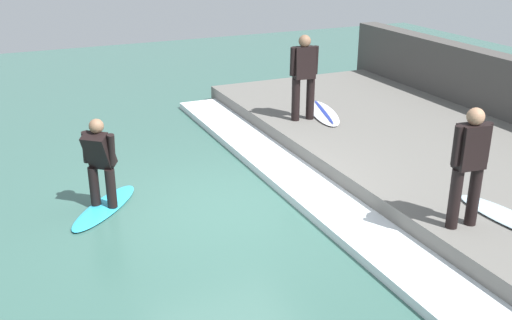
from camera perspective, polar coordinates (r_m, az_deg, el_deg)
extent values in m
plane|color=#386056|center=(9.27, -2.79, -4.49)|extent=(28.00, 28.00, 0.00)
cube|color=#66635E|center=(11.19, 16.85, 0.31)|extent=(4.40, 11.37, 0.37)
cube|color=silver|center=(9.78, 4.86, -2.65)|extent=(0.90, 10.80, 0.13)
ellipsoid|color=#2DADD1|center=(9.47, -14.21, -4.38)|extent=(1.45, 1.59, 0.06)
cylinder|color=black|center=(9.40, -15.15, -2.41)|extent=(0.15, 0.15, 0.61)
cylinder|color=black|center=(9.26, -13.64, -2.63)|extent=(0.15, 0.15, 0.61)
cube|color=black|center=(9.11, -14.74, 0.87)|extent=(0.54, 0.55, 0.61)
sphere|color=#846047|center=(8.99, -14.97, 3.14)|extent=(0.22, 0.22, 0.22)
cylinder|color=black|center=(9.21, -15.89, 1.19)|extent=(0.11, 0.19, 0.51)
cylinder|color=black|center=(9.00, -13.60, 0.94)|extent=(0.11, 0.19, 0.51)
cylinder|color=black|center=(12.14, 5.19, 5.86)|extent=(0.17, 0.17, 0.85)
cylinder|color=black|center=(12.02, 3.80, 5.74)|extent=(0.17, 0.17, 0.85)
cube|color=black|center=(11.90, 4.60, 9.23)|extent=(0.43, 0.32, 0.64)
sphere|color=#846047|center=(11.81, 4.67, 11.23)|extent=(0.24, 0.24, 0.24)
cylinder|color=black|center=(11.98, 5.66, 9.46)|extent=(0.12, 0.13, 0.56)
cylinder|color=black|center=(11.80, 3.55, 9.34)|extent=(0.12, 0.13, 0.56)
ellipsoid|color=silver|center=(12.56, 6.46, 4.48)|extent=(1.02, 1.88, 0.06)
ellipsoid|color=navy|center=(12.56, 6.46, 4.62)|extent=(0.58, 1.61, 0.01)
cylinder|color=black|center=(8.27, 20.02, -3.22)|extent=(0.15, 0.15, 0.82)
cylinder|color=black|center=(8.10, 18.40, -3.53)|extent=(0.15, 0.15, 0.82)
cube|color=black|center=(7.93, 19.83, 1.22)|extent=(0.40, 0.26, 0.58)
sphere|color=#A87A5B|center=(7.81, 20.19, 3.91)|extent=(0.22, 0.22, 0.22)
cylinder|color=black|center=(8.05, 21.08, 1.61)|extent=(0.11, 0.11, 0.51)
cylinder|color=black|center=(7.79, 18.61, 1.29)|extent=(0.11, 0.11, 0.51)
ellipsoid|color=silver|center=(8.73, 22.89, -5.07)|extent=(0.58, 1.65, 0.06)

